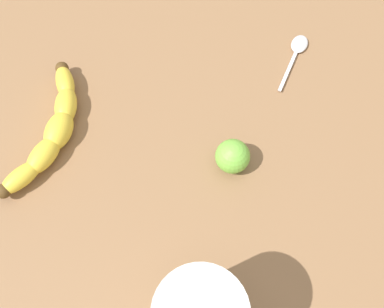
# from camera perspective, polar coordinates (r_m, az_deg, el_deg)

# --- Properties ---
(wooden_tabletop) EXTENTS (1.20, 1.20, 0.03)m
(wooden_tabletop) POSITION_cam_1_polar(r_m,az_deg,el_deg) (0.57, 0.50, -5.39)
(wooden_tabletop) COLOR olive
(wooden_tabletop) RESTS_ON ground
(banana) EXTENTS (0.15, 0.16, 0.03)m
(banana) POSITION_cam_1_polar(r_m,az_deg,el_deg) (0.61, -17.80, 3.12)
(banana) COLOR yellow
(banana) RESTS_ON wooden_tabletop
(lime_fruit) EXTENTS (0.04, 0.04, 0.04)m
(lime_fruit) POSITION_cam_1_polar(r_m,az_deg,el_deg) (0.55, 5.32, -0.30)
(lime_fruit) COLOR #75C142
(lime_fruit) RESTS_ON wooden_tabletop
(teaspoon) EXTENTS (0.10, 0.08, 0.01)m
(teaspoon) POSITION_cam_1_polar(r_m,az_deg,el_deg) (0.69, 13.68, 13.39)
(teaspoon) COLOR silver
(teaspoon) RESTS_ON wooden_tabletop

